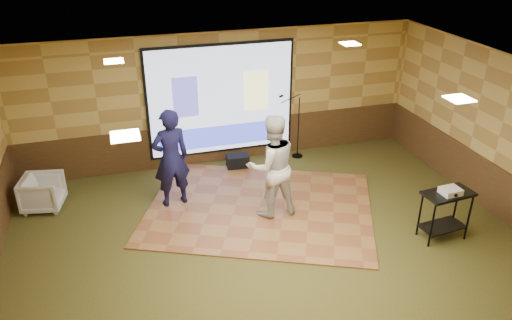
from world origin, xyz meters
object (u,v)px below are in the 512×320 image
object	(u,v)px
mic_stand	(296,138)
banquet_chair	(43,193)
dance_floor	(260,208)
player_left	(171,158)
projector_screen	(221,101)
player_right	(272,166)
duffel_bag	(238,161)
projector	(450,191)
av_table	(446,207)

from	to	relation	value
mic_stand	banquet_chair	bearing A→B (deg)	-151.47
dance_floor	player_left	bearing A→B (deg)	157.98
mic_stand	projector_screen	bearing A→B (deg)	-168.84
player_left	mic_stand	size ratio (longest dim) A/B	1.24
player_right	player_left	bearing A→B (deg)	-31.40
player_right	duffel_bag	distance (m)	2.26
dance_floor	mic_stand	xyz separation A→B (m)	(1.48, 1.99, 0.48)
player_left	projector	distance (m)	5.08
dance_floor	duffel_bag	bearing A→B (deg)	89.11
player_right	mic_stand	world-z (taller)	player_right
projector	duffel_bag	bearing A→B (deg)	123.81
av_table	mic_stand	world-z (taller)	mic_stand
player_left	banquet_chair	size ratio (longest dim) A/B	2.66
av_table	banquet_chair	world-z (taller)	av_table
projector	banquet_chair	world-z (taller)	projector
projector	duffel_bag	xyz separation A→B (m)	(-2.79, 3.72, -0.82)
projector_screen	mic_stand	bearing A→B (deg)	-9.61
mic_stand	player_right	bearing A→B (deg)	-100.02
projector_screen	player_left	distance (m)	2.19
duffel_bag	av_table	bearing A→B (deg)	-52.70
av_table	banquet_chair	xyz separation A→B (m)	(-6.87, 3.08, -0.30)
projector_screen	banquet_chair	xyz separation A→B (m)	(-3.84, -1.04, -1.14)
player_right	av_table	size ratio (longest dim) A/B	2.19
dance_floor	projector	world-z (taller)	projector
player_left	av_table	world-z (taller)	player_left
av_table	projector	world-z (taller)	projector
projector_screen	mic_stand	xyz separation A→B (m)	(1.69, -0.29, -0.98)
av_table	projector	distance (m)	0.34
projector	duffel_bag	size ratio (longest dim) A/B	0.66
av_table	projector	xyz separation A→B (m)	(-0.01, -0.05, 0.34)
av_table	dance_floor	bearing A→B (deg)	146.86
projector	projector_screen	bearing A→B (deg)	122.90
mic_stand	duffel_bag	distance (m)	1.50
mic_stand	projector	bearing A→B (deg)	-50.30
banquet_chair	duffel_bag	size ratio (longest dim) A/B	1.51
dance_floor	av_table	size ratio (longest dim) A/B	4.70
projector_screen	dance_floor	xyz separation A→B (m)	(0.21, -2.28, -1.46)
projector	duffel_bag	world-z (taller)	projector
dance_floor	duffel_bag	world-z (taller)	duffel_bag
dance_floor	projector	bearing A→B (deg)	-33.89
dance_floor	player_left	size ratio (longest dim) A/B	2.18
projector_screen	player_right	xyz separation A→B (m)	(0.35, -2.53, -0.44)
banquet_chair	projector_screen	bearing A→B (deg)	-63.68
mic_stand	banquet_chair	distance (m)	5.58
projector_screen	duffel_bag	xyz separation A→B (m)	(0.23, -0.45, -1.32)
projector_screen	duffel_bag	world-z (taller)	projector_screen
player_right	mic_stand	bearing A→B (deg)	-124.84
dance_floor	duffel_bag	size ratio (longest dim) A/B	8.75
dance_floor	av_table	xyz separation A→B (m)	(2.83, -1.84, 0.62)
projector_screen	dance_floor	distance (m)	2.71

